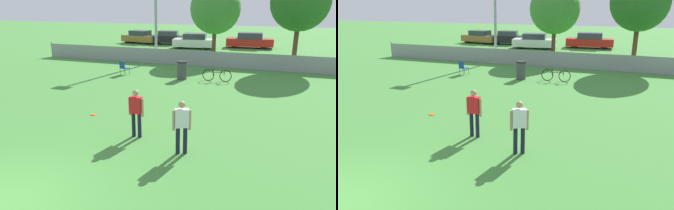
{
  "view_description": "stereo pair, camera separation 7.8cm",
  "coord_description": "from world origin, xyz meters",
  "views": [
    {
      "loc": [
        5.79,
        -4.7,
        4.45
      ],
      "look_at": [
        2.24,
        5.39,
        1.05
      ],
      "focal_mm": 35.0,
      "sensor_mm": 36.0,
      "label": 1
    },
    {
      "loc": [
        5.86,
        -4.67,
        4.45
      ],
      "look_at": [
        2.24,
        5.39,
        1.05
      ],
      "focal_mm": 35.0,
      "sensor_mm": 36.0,
      "label": 2
    }
  ],
  "objects": [
    {
      "name": "fence_backline",
      "position": [
        0.0,
        18.0,
        0.55
      ],
      "size": [
        25.07,
        0.07,
        1.21
      ],
      "color": "gray",
      "rests_on": "ground_plane"
    },
    {
      "name": "light_pole",
      "position": [
        -3.38,
        18.64,
        4.43
      ],
      "size": [
        0.9,
        0.36,
        7.39
      ],
      "color": "#9E9EA3",
      "rests_on": "ground_plane"
    },
    {
      "name": "tree_near_pole",
      "position": [
        0.44,
        21.67,
        3.89
      ],
      "size": [
        3.94,
        3.94,
        5.86
      ],
      "color": "#4C331E",
      "rests_on": "ground_plane"
    },
    {
      "name": "tree_far_right",
      "position": [
        6.53,
        19.84,
        4.39
      ],
      "size": [
        3.9,
        3.9,
        6.35
      ],
      "color": "#4C331E",
      "rests_on": "ground_plane"
    },
    {
      "name": "player_defender_red",
      "position": [
        1.33,
        4.76,
        0.97
      ],
      "size": [
        0.57,
        0.25,
        1.67
      ],
      "rotation": [
        0.0,
        0.0,
        -0.06
      ],
      "color": "#191933",
      "rests_on": "ground_plane"
    },
    {
      "name": "player_receiver_white",
      "position": [
        3.15,
        4.03,
        0.97
      ],
      "size": [
        0.52,
        0.37,
        1.67
      ],
      "rotation": [
        0.0,
        0.0,
        0.44
      ],
      "color": "#191933",
      "rests_on": "ground_plane"
    },
    {
      "name": "frisbee_disc",
      "position": [
        -1.32,
        6.25,
        0.01
      ],
      "size": [
        0.25,
        0.25,
        0.03
      ],
      "color": "#E5591E",
      "rests_on": "ground_plane"
    },
    {
      "name": "folding_chair_sideline",
      "position": [
        -3.62,
        13.6,
        0.49
      ],
      "size": [
        0.58,
        0.58,
        0.86
      ],
      "rotation": [
        0.0,
        0.0,
        2.8
      ],
      "color": "#333338",
      "rests_on": "ground_plane"
    },
    {
      "name": "bicycle_sideline",
      "position": [
        2.3,
        13.75,
        0.36
      ],
      "size": [
        1.7,
        0.44,
        0.75
      ],
      "rotation": [
        0.0,
        0.0,
        0.03
      ],
      "color": "black",
      "rests_on": "ground_plane"
    },
    {
      "name": "trash_bin",
      "position": [
        0.23,
        13.6,
        0.54
      ],
      "size": [
        0.6,
        0.6,
        1.08
      ],
      "color": "#3F3F44",
      "rests_on": "ground_plane"
    },
    {
      "name": "parked_car_tan",
      "position": [
        -9.31,
        28.94,
        0.68
      ],
      "size": [
        4.21,
        2.32,
        1.39
      ],
      "rotation": [
        0.0,
        0.0,
        -0.16
      ],
      "color": "black",
      "rests_on": "ground_plane"
    },
    {
      "name": "parked_car_dark",
      "position": [
        -6.09,
        29.18,
        0.69
      ],
      "size": [
        4.15,
        2.29,
        1.43
      ],
      "rotation": [
        0.0,
        0.0,
        0.17
      ],
      "color": "black",
      "rests_on": "ground_plane"
    },
    {
      "name": "parked_car_white",
      "position": [
        -2.5,
        26.81,
        0.71
      ],
      "size": [
        4.36,
        2.19,
        1.46
      ],
      "rotation": [
        0.0,
        0.0,
        0.11
      ],
      "color": "black",
      "rests_on": "ground_plane"
    },
    {
      "name": "parked_car_red",
      "position": [
        2.54,
        28.99,
        0.72
      ],
      "size": [
        4.65,
        2.07,
        1.5
      ],
      "rotation": [
        0.0,
        0.0,
        0.09
      ],
      "color": "black",
      "rests_on": "ground_plane"
    }
  ]
}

